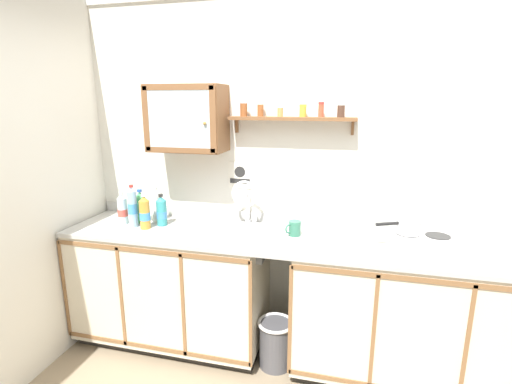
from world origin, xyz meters
TOP-DOWN VIEW (x-y plane):
  - back_wall at (0.00, 0.71)m, footprint 3.93×0.07m
  - side_wall_left at (-1.69, -0.26)m, footprint 0.05×3.49m
  - lower_cabinet_run at (-0.91, 0.38)m, footprint 1.48×0.63m
  - lower_cabinet_run_right at (0.86, 0.38)m, footprint 1.58×0.63m
  - countertop at (0.00, 0.38)m, footprint 3.29×0.65m
  - backsplash at (0.00, 0.68)m, footprint 3.29×0.02m
  - sink at (-0.37, 0.42)m, footprint 0.54×0.48m
  - hot_plate_stove at (0.89, 0.39)m, footprint 0.38×0.31m
  - saucepan at (0.79, 0.41)m, footprint 0.29×0.19m
  - bottle_soda_green_0 at (-1.18, 0.44)m, footprint 0.09×0.09m
  - bottle_water_clear_1 at (-1.29, 0.37)m, footprint 0.08×0.08m
  - bottle_detergent_teal_2 at (-0.98, 0.41)m, footprint 0.08×0.08m
  - bottle_opaque_white_3 at (-1.06, 0.48)m, footprint 0.07×0.07m
  - bottle_juice_amber_4 at (-1.07, 0.31)m, footprint 0.08×0.08m
  - bottle_water_blue_5 at (-1.18, 0.33)m, footprint 0.07×0.07m
  - mug at (0.04, 0.43)m, footprint 0.11×0.11m
  - wall_cabinet at (-0.80, 0.54)m, footprint 0.57×0.31m
  - spice_shelf at (-0.03, 0.62)m, footprint 0.91×0.14m
  - warning_sign at (-0.43, 0.68)m, footprint 0.19×0.01m
  - trash_bin at (-0.05, 0.27)m, footprint 0.26×0.26m

SIDE VIEW (x-z plane):
  - trash_bin at x=-0.05m, z-range 0.01..0.37m
  - lower_cabinet_run_right at x=0.86m, z-range 0.00..0.94m
  - lower_cabinet_run at x=-0.91m, z-range 0.00..0.94m
  - sink at x=-0.37m, z-range 0.69..1.20m
  - countertop at x=0.00m, z-range 0.93..0.96m
  - backsplash at x=0.00m, z-range 0.96..1.04m
  - hot_plate_stove at x=0.89m, z-range 0.96..1.05m
  - mug at x=0.04m, z-range 0.96..1.07m
  - bottle_detergent_teal_2 at x=-0.98m, z-range 0.95..1.19m
  - bottle_water_clear_1 at x=-1.29m, z-range 0.95..1.20m
  - bottle_juice_amber_4 at x=-1.07m, z-range 0.95..1.21m
  - bottle_soda_green_0 at x=-1.18m, z-range 0.95..1.22m
  - bottle_opaque_white_3 at x=-1.06m, z-range 0.95..1.23m
  - saucepan at x=0.79m, z-range 1.06..1.15m
  - bottle_water_blue_5 at x=-1.18m, z-range 0.95..1.28m
  - warning_sign at x=-0.43m, z-range 1.23..1.43m
  - side_wall_left at x=-1.69m, z-range 0.00..2.70m
  - back_wall at x=0.00m, z-range 0.01..2.71m
  - wall_cabinet at x=-0.80m, z-range 1.53..2.01m
  - spice_shelf at x=-0.03m, z-range 1.67..1.91m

